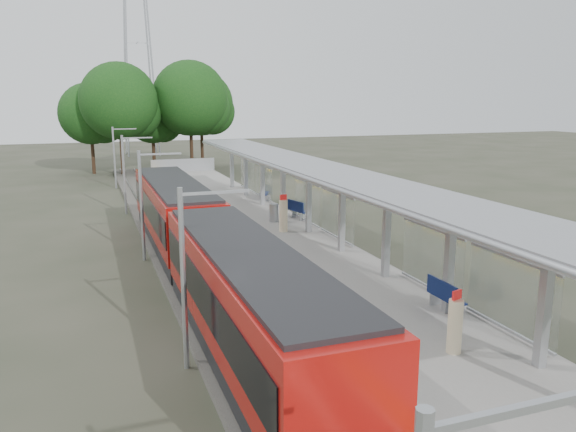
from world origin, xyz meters
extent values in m
cube|color=#59544C|center=(-4.50, 20.00, 0.12)|extent=(3.00, 70.00, 0.24)
cube|color=gray|center=(0.00, 20.00, 0.50)|extent=(6.00, 50.00, 1.00)
cube|color=gold|center=(-2.55, 20.00, 1.01)|extent=(0.60, 50.00, 0.02)
cube|color=#9EA0A5|center=(0.00, 44.95, 1.60)|extent=(6.00, 0.10, 1.20)
cube|color=black|center=(-4.50, 6.48, 0.65)|extent=(2.50, 13.50, 0.70)
cube|color=#A20F0B|center=(-4.50, 6.48, 2.25)|extent=(2.65, 13.50, 2.50)
cube|color=black|center=(-4.50, 6.48, 2.30)|extent=(2.72, 12.96, 1.20)
cube|color=black|center=(-4.50, 6.48, 3.55)|extent=(2.40, 12.82, 0.15)
cube|color=#0D837E|center=(-3.14, 6.48, 2.10)|extent=(0.04, 1.30, 2.00)
cube|color=black|center=(-4.50, 20.58, 0.65)|extent=(2.50, 13.50, 0.70)
cube|color=#A20F0B|center=(-4.50, 20.58, 2.25)|extent=(2.65, 13.50, 2.50)
cube|color=black|center=(-4.50, 20.58, 2.30)|extent=(2.72, 12.96, 1.20)
cube|color=black|center=(-4.50, 20.58, 3.55)|extent=(2.40, 12.83, 0.15)
cube|color=#0D837E|center=(-3.14, 20.58, 2.10)|extent=(0.04, 1.30, 2.00)
cylinder|color=black|center=(-4.50, 15.86, 0.35)|extent=(2.20, 0.70, 0.70)
cube|color=black|center=(-4.50, 13.53, 2.00)|extent=(2.30, 0.80, 2.40)
cube|color=#9EA0A5|center=(2.00, 2.00, 2.75)|extent=(0.25, 0.25, 3.50)
cube|color=#9EA0A5|center=(2.00, 6.00, 2.75)|extent=(0.25, 0.25, 3.50)
cube|color=#9EA0A5|center=(2.00, 10.00, 2.75)|extent=(0.25, 0.25, 3.50)
cube|color=#9EA0A5|center=(2.00, 14.00, 2.75)|extent=(0.25, 0.25, 3.50)
cube|color=#9EA0A5|center=(2.00, 18.00, 2.75)|extent=(0.25, 0.25, 3.50)
cube|color=#9EA0A5|center=(2.00, 22.00, 2.75)|extent=(0.25, 0.25, 3.50)
cube|color=#9EA0A5|center=(2.00, 26.00, 2.75)|extent=(0.25, 0.25, 3.50)
cube|color=#9EA0A5|center=(2.00, 30.00, 2.75)|extent=(0.25, 0.25, 3.50)
cube|color=#9EA0A5|center=(2.00, 34.00, 2.75)|extent=(0.25, 0.25, 3.50)
cube|color=gray|center=(1.60, 16.00, 4.58)|extent=(3.20, 38.00, 0.16)
cylinder|color=#9EA0A5|center=(0.05, 16.00, 4.50)|extent=(0.24, 38.00, 0.24)
cube|color=silver|center=(2.70, 4.00, 2.20)|extent=(0.05, 3.70, 2.20)
cube|color=silver|center=(2.70, 8.00, 2.20)|extent=(0.05, 3.70, 2.20)
cube|color=silver|center=(2.70, 16.00, 2.20)|extent=(0.05, 3.70, 2.20)
cube|color=silver|center=(2.70, 20.00, 2.20)|extent=(0.05, 3.70, 2.20)
cube|color=silver|center=(2.70, 28.00, 2.20)|extent=(0.05, 3.70, 2.20)
cube|color=silver|center=(2.70, 32.00, 2.20)|extent=(0.05, 3.70, 2.20)
cylinder|color=#382316|center=(-7.92, 54.05, 2.09)|extent=(0.36, 0.36, 4.18)
sphere|color=#204C15|center=(-7.92, 54.05, 6.27)|extent=(6.36, 6.36, 6.36)
cylinder|color=#382316|center=(-5.17, 50.86, 2.52)|extent=(0.36, 0.36, 5.05)
sphere|color=#204C15|center=(-5.17, 50.86, 7.57)|extent=(7.67, 7.67, 7.67)
cylinder|color=#382316|center=(-1.51, 55.23, 2.00)|extent=(0.36, 0.36, 4.00)
sphere|color=#204C15|center=(-1.51, 55.23, 6.00)|extent=(6.08, 6.08, 6.08)
cylinder|color=#382316|center=(2.16, 52.20, 2.61)|extent=(0.36, 0.36, 5.22)
sphere|color=#204C15|center=(2.16, 52.20, 7.84)|extent=(7.94, 7.94, 7.94)
cylinder|color=#382316|center=(4.16, 56.49, 2.42)|extent=(0.36, 0.36, 4.84)
sphere|color=#204C15|center=(4.16, 56.49, 7.26)|extent=(7.36, 7.36, 7.36)
cube|color=#9EA0A5|center=(-5.30, -5.00, 5.20)|extent=(2.00, 0.08, 0.08)
cylinder|color=#9EA0A5|center=(-6.30, 7.00, 2.70)|extent=(0.16, 0.16, 5.40)
cube|color=#9EA0A5|center=(-5.30, 7.00, 5.20)|extent=(2.00, 0.08, 0.08)
cylinder|color=#9EA0A5|center=(-6.30, 19.00, 2.70)|extent=(0.16, 0.16, 5.40)
cube|color=#9EA0A5|center=(-5.30, 19.00, 5.20)|extent=(2.00, 0.08, 0.08)
cylinder|color=#9EA0A5|center=(-6.30, 31.00, 2.70)|extent=(0.16, 0.16, 5.40)
cube|color=#9EA0A5|center=(-5.30, 31.00, 5.20)|extent=(2.00, 0.08, 0.08)
cylinder|color=#9EA0A5|center=(-6.30, 43.00, 2.70)|extent=(0.16, 0.16, 5.40)
cube|color=#9EA0A5|center=(-5.30, 43.00, 5.20)|extent=(2.00, 0.08, 0.08)
cube|color=#101D51|center=(2.06, 6.10, 1.47)|extent=(0.48, 1.55, 0.06)
cube|color=#101D51|center=(1.85, 6.10, 1.78)|extent=(0.07, 1.55, 0.57)
cube|color=#9EA0A5|center=(2.06, 5.48, 1.23)|extent=(0.41, 0.07, 0.45)
cube|color=#9EA0A5|center=(2.06, 6.72, 1.23)|extent=(0.41, 0.07, 0.45)
cube|color=#101D51|center=(2.70, 21.23, 1.46)|extent=(0.82, 1.60, 0.06)
cube|color=#101D51|center=(2.50, 21.23, 1.77)|extent=(0.44, 1.50, 0.56)
cube|color=#9EA0A5|center=(2.70, 20.62, 1.22)|extent=(0.41, 0.16, 0.45)
cube|color=#9EA0A5|center=(2.70, 21.84, 1.22)|extent=(0.41, 0.16, 0.45)
cube|color=#101D51|center=(2.70, 27.75, 1.45)|extent=(1.00, 1.54, 0.06)
cube|color=#101D51|center=(2.50, 27.75, 1.74)|extent=(0.65, 1.39, 0.54)
cube|color=#9EA0A5|center=(2.70, 27.16, 1.22)|extent=(0.39, 0.21, 0.44)
cube|color=#9EA0A5|center=(2.70, 28.34, 1.22)|extent=(0.39, 0.21, 0.44)
cylinder|color=beige|center=(0.41, 3.45, 1.75)|extent=(0.40, 0.40, 1.51)
cube|color=red|center=(0.41, 3.45, 2.66)|extent=(0.35, 0.17, 0.25)
cylinder|color=beige|center=(0.79, 18.48, 1.82)|extent=(0.44, 0.44, 1.65)
cube|color=red|center=(0.79, 18.48, 2.81)|extent=(0.39, 0.14, 0.27)
cylinder|color=#9EA0A5|center=(1.06, 20.92, 1.51)|extent=(0.64, 0.64, 1.02)
camera|label=1|loc=(-8.70, -8.42, 7.81)|focal=35.00mm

